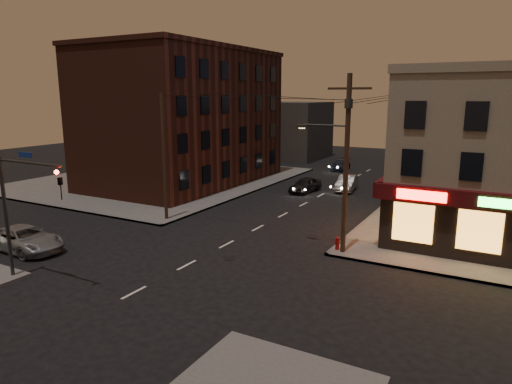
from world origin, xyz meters
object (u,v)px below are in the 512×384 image
Objects in this scene: sedan_near at (305,185)px; sedan_far at (341,165)px; sedan_mid at (347,183)px; fire_hydrant at (337,242)px; suv_cross at (25,239)px.

sedan_near reaches higher than sedan_far.
sedan_mid is 17.98m from fire_hydrant.
sedan_near is at bearing -147.52° from sedan_mid.
sedan_near is 0.93× the size of sedan_mid.
suv_cross reaches higher than fire_hydrant.
fire_hydrant is (8.19, -14.59, -0.12)m from sedan_near.
suv_cross is at bearing -151.64° from fire_hydrant.
sedan_far is 5.55× the size of fire_hydrant.
fire_hydrant is at bearing -78.56° from sedan_far.
sedan_near is at bearing -91.67° from sedan_far.
sedan_far reaches higher than fire_hydrant.
sedan_far is at bearing -8.33° from suv_cross.
sedan_far is (-1.27, 14.09, -0.07)m from sedan_near.
fire_hydrant is at bearing -53.62° from sedan_near.
suv_cross is at bearing -101.81° from sedan_near.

